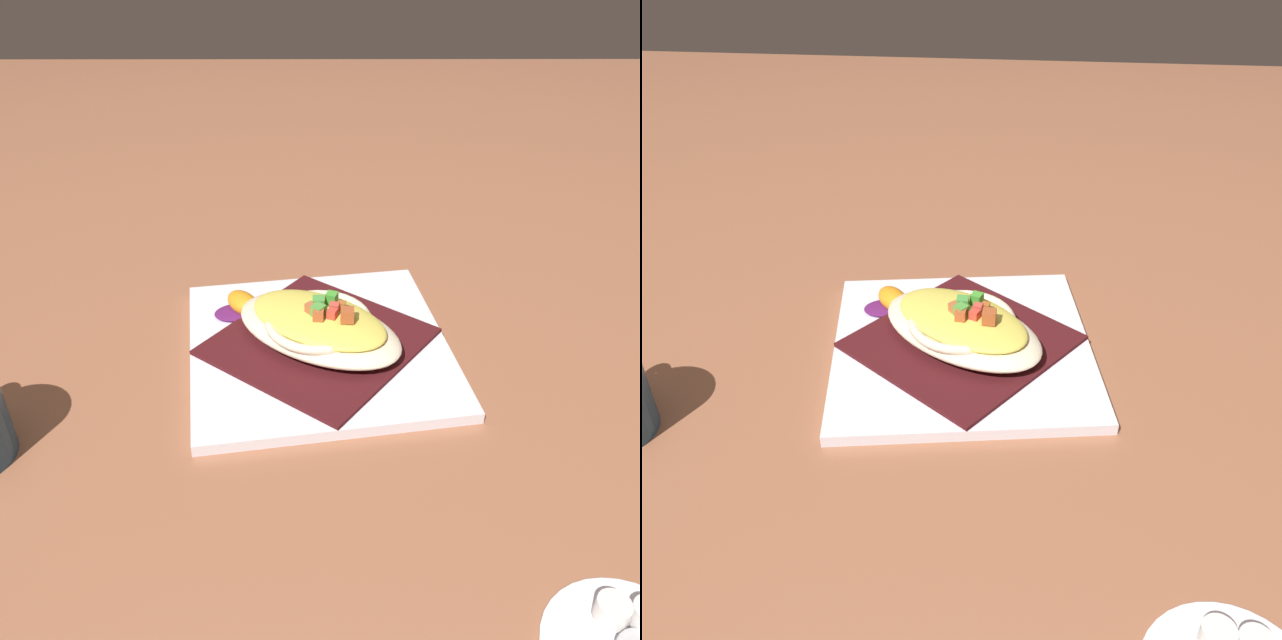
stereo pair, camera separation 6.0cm
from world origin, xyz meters
The scene contains 6 objects.
ground_plane centered at (0.00, 0.00, 0.00)m, with size 2.60×2.60×0.00m, color #995E40.
square_plate centered at (0.00, 0.00, 0.01)m, with size 0.28×0.28×0.01m, color white.
folded_napkin centered at (0.00, 0.00, 0.01)m, with size 0.19×0.20×0.00m, color #421215.
gratin_dish centered at (0.00, 0.00, 0.04)m, with size 0.20×0.22×0.05m.
orange_garnish centered at (-0.06, -0.09, 0.02)m, with size 0.06×0.06×0.02m.
creamer_cup_2 centered at (0.32, 0.20, 0.02)m, with size 0.02×0.02×0.02m, color white.
Camera 2 is at (0.59, 0.06, 0.45)m, focal length 38.15 mm.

